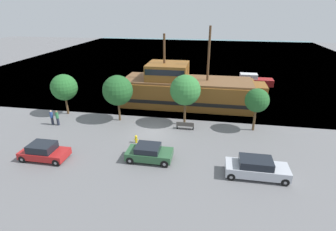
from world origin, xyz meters
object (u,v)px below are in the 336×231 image
fire_hydrant (136,139)px  pedestrian_walking_near (57,118)px  pirate_ship (186,90)px  moored_boat_dockside (251,81)px  parked_car_curb_rear (149,153)px  pedestrian_walking_far (52,117)px  bench_promenade_east (185,125)px  parked_car_curb_mid (44,152)px  parked_car_curb_front (256,168)px

fire_hydrant → pedestrian_walking_near: pedestrian_walking_near is taller
pirate_ship → pedestrian_walking_near: pirate_ship is taller
moored_boat_dockside → fire_hydrant: 25.93m
parked_car_curb_rear → fire_hydrant: bearing=125.2°
parked_car_curb_rear → pedestrian_walking_far: 13.23m
pirate_ship → fire_hydrant: 11.95m
parked_car_curb_rear → pedestrian_walking_far: pedestrian_walking_far is taller
pedestrian_walking_far → moored_boat_dockside: bearing=40.8°
pedestrian_walking_far → bench_promenade_east: bearing=5.2°
parked_car_curb_mid → bench_promenade_east: parked_car_curb_mid is taller
pedestrian_walking_far → pirate_ship: bearing=33.1°
parked_car_curb_front → parked_car_curb_mid: bearing=-178.3°
parked_car_curb_mid → parked_car_curb_rear: bearing=8.7°
parked_car_curb_front → moored_boat_dockside: bearing=84.6°
bench_promenade_east → pedestrian_walking_near: bearing=-174.5°
moored_boat_dockside → parked_car_curb_front: size_ratio=1.46×
pirate_ship → bench_promenade_east: (0.82, -7.60, -1.59)m
pirate_ship → fire_hydrant: size_ratio=23.85×
parked_car_curb_mid → fire_hydrant: size_ratio=5.13×
parked_car_curb_mid → bench_promenade_east: bearing=35.2°
pirate_ship → parked_car_curb_front: (7.07, -14.92, -1.29)m
pedestrian_walking_near → pedestrian_walking_far: pedestrian_walking_near is taller
fire_hydrant → bench_promenade_east: 5.66m
parked_car_curb_mid → pedestrian_walking_near: bearing=112.4°
moored_boat_dockside → parked_car_curb_front: 26.15m
parked_car_curb_front → parked_car_curb_mid: parked_car_curb_front is taller
parked_car_curb_mid → fire_hydrant: (6.85, 4.11, -0.29)m
pirate_ship → bench_promenade_east: pirate_ship is taller
parked_car_curb_rear → pedestrian_walking_near: size_ratio=2.24×
fire_hydrant → pedestrian_walking_far: 10.50m
pedestrian_walking_near → parked_car_curb_rear: bearing=-24.2°
moored_boat_dockside → parked_car_curb_mid: bearing=-126.7°
parked_car_curb_rear → pedestrian_walking_near: (-11.48, 5.16, 0.17)m
parked_car_curb_front → parked_car_curb_rear: (-8.55, 0.83, -0.05)m
parked_car_curb_mid → bench_promenade_east: (11.11, 7.84, -0.26)m
fire_hydrant → bench_promenade_east: bearing=41.2°
parked_car_curb_front → pedestrian_walking_far: 21.57m
moored_boat_dockside → pirate_ship: bearing=-130.6°
parked_car_curb_rear → bench_promenade_east: parked_car_curb_rear is taller
bench_promenade_east → pedestrian_walking_far: (-14.47, -1.31, 0.40)m
pirate_ship → parked_car_curb_rear: 14.24m
pirate_ship → parked_car_curb_front: size_ratio=3.92×
parked_car_curb_front → bench_promenade_east: bearing=130.5°
fire_hydrant → pirate_ship: bearing=73.1°
parked_car_curb_front → pedestrian_walking_near: 20.91m
pirate_ship → moored_boat_dockside: 14.71m
parked_car_curb_rear → bench_promenade_east: size_ratio=2.06×
parked_car_curb_front → pirate_ship: bearing=115.3°
parked_car_curb_rear → parked_car_curb_front: bearing=-5.5°
pirate_ship → moored_boat_dockside: bearing=49.4°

